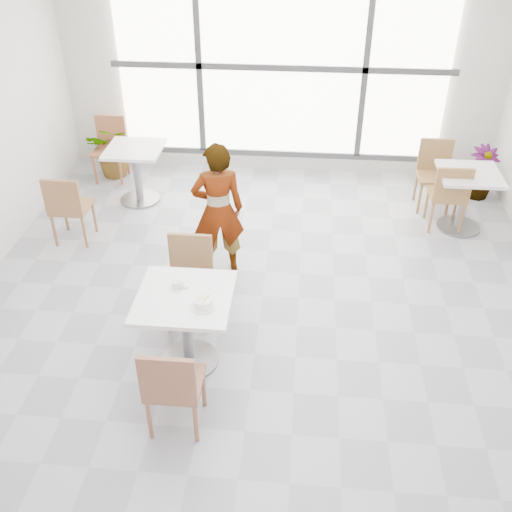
# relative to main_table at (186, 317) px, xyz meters

# --- Properties ---
(floor) EXTENTS (7.00, 7.00, 0.00)m
(floor) POSITION_rel_main_table_xyz_m (0.58, 0.57, -0.52)
(floor) COLOR #9E9EA5
(floor) RESTS_ON ground
(wall_back) EXTENTS (6.00, 0.00, 6.00)m
(wall_back) POSITION_rel_main_table_xyz_m (0.58, 4.07, 0.98)
(wall_back) COLOR silver
(wall_back) RESTS_ON ground
(window) EXTENTS (4.60, 0.07, 2.52)m
(window) POSITION_rel_main_table_xyz_m (0.58, 4.01, 0.98)
(window) COLOR white
(window) RESTS_ON ground
(main_table) EXTENTS (0.80, 0.80, 0.75)m
(main_table) POSITION_rel_main_table_xyz_m (0.00, 0.00, 0.00)
(main_table) COLOR white
(main_table) RESTS_ON ground
(chair_near) EXTENTS (0.42, 0.42, 0.87)m
(chair_near) POSITION_rel_main_table_xyz_m (0.04, -0.76, -0.02)
(chair_near) COLOR #935B44
(chair_near) RESTS_ON ground
(chair_far) EXTENTS (0.42, 0.42, 0.87)m
(chair_far) POSITION_rel_main_table_xyz_m (-0.09, 0.66, -0.02)
(chair_far) COLOR olive
(chair_far) RESTS_ON ground
(oatmeal_bowl) EXTENTS (0.21, 0.21, 0.09)m
(oatmeal_bowl) POSITION_rel_main_table_xyz_m (0.18, -0.13, 0.27)
(oatmeal_bowl) COLOR white
(oatmeal_bowl) RESTS_ON main_table
(coffee_cup) EXTENTS (0.16, 0.13, 0.07)m
(coffee_cup) POSITION_rel_main_table_xyz_m (-0.08, 0.10, 0.26)
(coffee_cup) COLOR silver
(coffee_cup) RESTS_ON main_table
(person) EXTENTS (0.61, 0.47, 1.49)m
(person) POSITION_rel_main_table_xyz_m (0.07, 1.46, 0.22)
(person) COLOR black
(person) RESTS_ON ground
(bg_table_left) EXTENTS (0.70, 0.70, 0.75)m
(bg_table_left) POSITION_rel_main_table_xyz_m (-1.22, 2.94, -0.04)
(bg_table_left) COLOR white
(bg_table_left) RESTS_ON ground
(bg_table_right) EXTENTS (0.70, 0.70, 0.75)m
(bg_table_right) POSITION_rel_main_table_xyz_m (2.88, 2.60, -0.04)
(bg_table_right) COLOR white
(bg_table_right) RESTS_ON ground
(bg_chair_left_near) EXTENTS (0.42, 0.42, 0.87)m
(bg_chair_left_near) POSITION_rel_main_table_xyz_m (-1.73, 1.85, -0.02)
(bg_chair_left_near) COLOR #93633D
(bg_chair_left_near) RESTS_ON ground
(bg_chair_left_far) EXTENTS (0.42, 0.42, 0.87)m
(bg_chair_left_far) POSITION_rel_main_table_xyz_m (-1.76, 3.61, -0.02)
(bg_chair_left_far) COLOR #A45D3C
(bg_chair_left_far) RESTS_ON ground
(bg_chair_right_near) EXTENTS (0.42, 0.42, 0.87)m
(bg_chair_right_near) POSITION_rel_main_table_xyz_m (2.67, 2.55, -0.02)
(bg_chair_right_near) COLOR #996B3C
(bg_chair_right_near) RESTS_ON ground
(bg_chair_right_far) EXTENTS (0.42, 0.42, 0.87)m
(bg_chair_right_far) POSITION_rel_main_table_xyz_m (2.60, 3.18, -0.02)
(bg_chair_right_far) COLOR olive
(bg_chair_right_far) RESTS_ON ground
(plant_left) EXTENTS (0.76, 0.68, 0.77)m
(plant_left) POSITION_rel_main_table_xyz_m (-1.73, 3.66, -0.14)
(plant_left) COLOR #3E8040
(plant_left) RESTS_ON ground
(plant_right) EXTENTS (0.47, 0.47, 0.70)m
(plant_right) POSITION_rel_main_table_xyz_m (3.28, 3.46, -0.17)
(plant_right) COLOR #567B42
(plant_right) RESTS_ON ground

